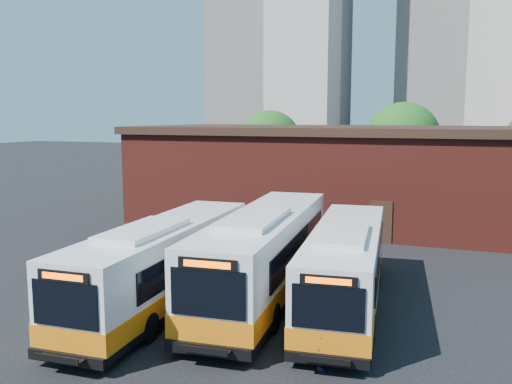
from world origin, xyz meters
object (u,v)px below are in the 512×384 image
at_px(bus_midwest, 164,267).
at_px(transit_worker, 323,334).
at_px(bus_mideast, 265,257).
at_px(bus_east, 346,269).

xyz_separation_m(bus_midwest, transit_worker, (6.82, -2.91, -0.49)).
relative_size(bus_midwest, bus_mideast, 0.93).
relative_size(bus_mideast, bus_east, 1.12).
relative_size(bus_midwest, transit_worker, 6.09).
xyz_separation_m(bus_midwest, bus_mideast, (3.20, 2.25, 0.11)).
height_order(bus_midwest, transit_worker, bus_midwest).
bearing_deg(transit_worker, bus_midwest, 69.57).
xyz_separation_m(bus_mideast, bus_east, (3.20, 0.02, -0.17)).
distance_m(bus_mideast, bus_east, 3.20).
xyz_separation_m(bus_east, transit_worker, (0.42, -5.17, -0.43)).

